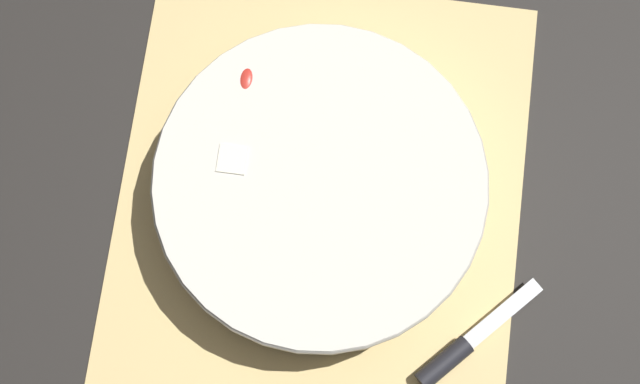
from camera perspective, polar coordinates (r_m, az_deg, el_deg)
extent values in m
plane|color=black|center=(0.84, 0.00, -0.51)|extent=(6.00, 6.00, 0.00)
cube|color=#D6B775|center=(0.84, 0.00, -0.47)|extent=(0.43, 0.38, 0.01)
cube|color=#3D2D19|center=(0.88, 1.40, 9.84)|extent=(0.01, 0.37, 0.00)
cube|color=#3D2D19|center=(0.87, 0.95, 6.54)|extent=(0.01, 0.37, 0.00)
cube|color=#3D2D19|center=(0.85, 0.48, 3.11)|extent=(0.01, 0.37, 0.00)
cube|color=#3D2D19|center=(0.84, 0.00, -0.45)|extent=(0.01, 0.37, 0.00)
cube|color=#3D2D19|center=(0.83, -0.49, -4.09)|extent=(0.01, 0.37, 0.00)
cube|color=#3D2D19|center=(0.82, -1.00, -7.81)|extent=(0.01, 0.37, 0.00)
cube|color=#3D2D19|center=(0.82, -1.52, -11.56)|extent=(0.01, 0.37, 0.00)
cylinder|color=silver|center=(0.80, 0.00, 0.11)|extent=(0.29, 0.29, 0.07)
torus|color=silver|center=(0.77, 0.00, 0.59)|extent=(0.29, 0.29, 0.01)
cylinder|color=#F7EFC6|center=(0.79, 2.29, -0.27)|extent=(0.03, 0.03, 0.01)
cylinder|color=#F7EFC6|center=(0.80, 5.41, -5.24)|extent=(0.03, 0.03, 0.01)
cylinder|color=#F7EFC6|center=(0.84, 1.19, 5.34)|extent=(0.03, 0.03, 0.01)
cylinder|color=#F7EFC6|center=(0.78, -1.05, 1.31)|extent=(0.03, 0.03, 0.01)
cylinder|color=#F7EFC6|center=(0.78, 4.43, 2.70)|extent=(0.03, 0.03, 0.01)
cylinder|color=#F7EFC6|center=(0.82, -4.25, 1.80)|extent=(0.03, 0.03, 0.01)
cylinder|color=#F7EFC6|center=(0.82, -0.68, 3.33)|extent=(0.03, 0.03, 0.01)
cube|color=#EFEACC|center=(0.82, 6.71, -1.49)|extent=(0.03, 0.03, 0.03)
cube|color=#EFEACC|center=(0.82, -6.14, 5.59)|extent=(0.02, 0.02, 0.02)
cube|color=#EFEACC|center=(0.78, -4.92, -4.85)|extent=(0.03, 0.03, 0.03)
cube|color=#EFEACC|center=(0.77, -1.63, -3.97)|extent=(0.03, 0.03, 0.03)
cube|color=#EFEACC|center=(0.78, -5.56, 1.89)|extent=(0.02, 0.02, 0.02)
cube|color=#EFEACC|center=(0.81, -0.69, 8.14)|extent=(0.03, 0.03, 0.03)
cube|color=#EFEACC|center=(0.81, -3.29, 4.42)|extent=(0.02, 0.02, 0.02)
ellipsoid|color=orange|center=(0.80, 0.01, 0.09)|extent=(0.03, 0.01, 0.01)
ellipsoid|color=orange|center=(0.84, 5.64, 5.16)|extent=(0.03, 0.02, 0.01)
ellipsoid|color=orange|center=(0.79, 0.08, -1.84)|extent=(0.03, 0.02, 0.01)
ellipsoid|color=red|center=(0.80, -4.70, 7.09)|extent=(0.03, 0.02, 0.02)
cube|color=silver|center=(0.83, 11.63, -7.62)|extent=(0.07, 0.07, 0.00)
cylinder|color=black|center=(0.82, 7.95, -10.78)|extent=(0.05, 0.05, 0.02)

